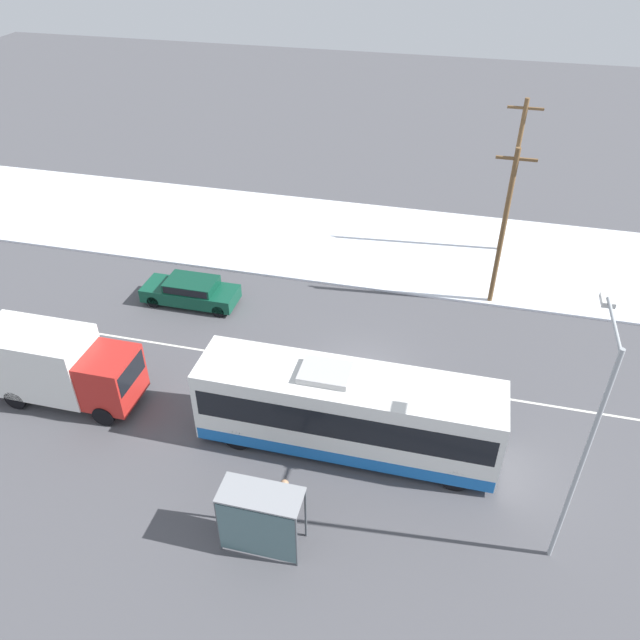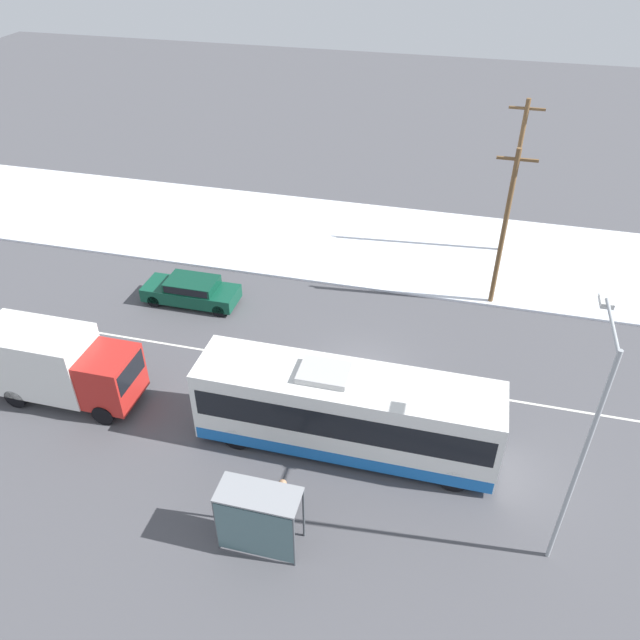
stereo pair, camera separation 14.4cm
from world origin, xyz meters
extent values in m
plane|color=#4C4C51|center=(0.00, 0.00, 0.00)|extent=(120.00, 120.00, 0.00)
cube|color=silver|center=(0.00, 11.88, 0.06)|extent=(80.00, 10.02, 0.12)
cube|color=silver|center=(0.00, 0.00, 0.00)|extent=(60.00, 0.12, 0.00)
cube|color=white|center=(0.26, -4.09, 1.79)|extent=(11.12, 2.55, 3.03)
cube|color=black|center=(0.26, -4.09, 2.15)|extent=(10.67, 2.57, 1.15)
cube|color=blue|center=(0.26, -4.09, 0.55)|extent=(11.00, 2.57, 0.55)
cube|color=#B2B2B2|center=(-0.57, -4.09, 3.42)|extent=(1.80, 1.40, 0.24)
cylinder|color=black|center=(4.42, -5.23, 0.50)|extent=(1.00, 0.28, 1.00)
cylinder|color=black|center=(4.42, -2.96, 0.50)|extent=(1.00, 0.28, 1.00)
cylinder|color=black|center=(-3.70, -5.23, 0.50)|extent=(1.00, 0.28, 1.00)
cylinder|color=black|center=(-3.70, -2.96, 0.50)|extent=(1.00, 0.28, 1.00)
cube|color=silver|center=(-12.34, -4.29, 1.86)|extent=(4.31, 2.30, 2.73)
cube|color=red|center=(-9.24, -4.29, 1.56)|extent=(1.90, 2.18, 2.13)
cube|color=black|center=(-8.31, -4.29, 1.98)|extent=(0.06, 1.96, 0.94)
cylinder|color=black|center=(-9.24, -5.31, 0.45)|extent=(0.90, 0.26, 0.90)
cylinder|color=black|center=(-9.24, -3.27, 0.45)|extent=(0.90, 0.26, 0.90)
cylinder|color=black|center=(-13.21, -5.31, 0.45)|extent=(0.90, 0.26, 0.90)
cylinder|color=black|center=(-13.21, -3.27, 0.45)|extent=(0.90, 0.26, 0.90)
cube|color=#0F4733|center=(-9.38, 3.52, 0.57)|extent=(4.79, 1.80, 0.69)
cube|color=#0D3C2B|center=(-9.26, 3.52, 1.14)|extent=(2.49, 1.66, 0.45)
cube|color=black|center=(-9.26, 3.52, 1.15)|extent=(2.29, 1.69, 0.36)
cylinder|color=black|center=(-11.08, 2.73, 0.32)|extent=(0.64, 0.22, 0.64)
cylinder|color=black|center=(-11.08, 4.31, 0.32)|extent=(0.64, 0.22, 0.64)
cylinder|color=black|center=(-7.59, 2.73, 0.32)|extent=(0.64, 0.22, 0.64)
cylinder|color=black|center=(-7.59, 4.31, 0.32)|extent=(0.64, 0.22, 0.64)
cylinder|color=#23232D|center=(-1.18, -7.78, 0.41)|extent=(0.12, 0.12, 0.82)
cylinder|color=#23232D|center=(-0.93, -7.78, 0.41)|extent=(0.12, 0.12, 0.82)
cube|color=black|center=(-1.05, -7.78, 1.15)|extent=(0.43, 0.23, 0.67)
sphere|color=tan|center=(-1.05, -7.78, 1.63)|extent=(0.28, 0.28, 0.28)
cylinder|color=black|center=(-1.32, -7.78, 1.12)|extent=(0.11, 0.11, 0.64)
cylinder|color=black|center=(-0.79, -7.78, 1.12)|extent=(0.11, 0.11, 0.64)
cube|color=gray|center=(-1.45, -8.94, 2.37)|extent=(2.63, 1.20, 0.06)
cube|color=slate|center=(-1.45, -9.52, 1.20)|extent=(2.52, 0.04, 2.16)
cylinder|color=#474C51|center=(-2.72, -8.38, 1.17)|extent=(0.08, 0.08, 2.34)
cylinder|color=#474C51|center=(-0.18, -8.38, 1.17)|extent=(0.08, 0.08, 2.34)
cylinder|color=#474C51|center=(-2.72, -9.50, 1.17)|extent=(0.08, 0.08, 2.34)
cylinder|color=#474C51|center=(-0.18, -9.50, 1.17)|extent=(0.08, 0.08, 2.34)
cylinder|color=#9EA3A8|center=(7.59, -7.17, 4.20)|extent=(0.14, 0.14, 8.41)
cylinder|color=#9EA3A8|center=(7.59, -5.90, 8.26)|extent=(0.10, 2.54, 0.10)
cube|color=silver|center=(7.59, -4.63, 8.19)|extent=(0.36, 0.60, 0.16)
cylinder|color=brown|center=(5.36, 7.23, 4.05)|extent=(0.24, 0.24, 8.10)
cube|color=brown|center=(5.36, 7.23, 7.60)|extent=(1.80, 0.12, 0.12)
cylinder|color=brown|center=(5.75, 12.83, 4.35)|extent=(0.24, 0.24, 8.70)
cube|color=brown|center=(5.75, 12.83, 8.20)|extent=(1.80, 0.12, 0.12)
camera|label=1|loc=(3.28, -20.49, 17.81)|focal=35.00mm
camera|label=2|loc=(3.42, -20.46, 17.81)|focal=35.00mm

